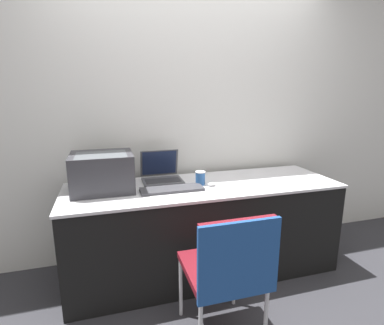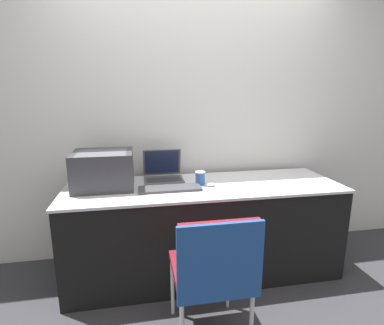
# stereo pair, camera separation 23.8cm
# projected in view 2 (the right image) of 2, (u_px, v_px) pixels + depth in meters

# --- Properties ---
(ground_plane) EXTENTS (14.00, 14.00, 0.00)m
(ground_plane) POSITION_uv_depth(u_px,v_px,m) (213.00, 295.00, 2.25)
(ground_plane) COLOR #333338
(wall_back) EXTENTS (8.00, 0.05, 2.60)m
(wall_back) POSITION_uv_depth(u_px,v_px,m) (194.00, 114.00, 2.70)
(wall_back) COLOR silver
(wall_back) RESTS_ON ground_plane
(table) EXTENTS (2.19, 0.70, 0.76)m
(table) POSITION_uv_depth(u_px,v_px,m) (204.00, 229.00, 2.49)
(table) COLOR black
(table) RESTS_ON ground_plane
(printer) EXTENTS (0.45, 0.38, 0.28)m
(printer) POSITION_uv_depth(u_px,v_px,m) (103.00, 168.00, 2.30)
(printer) COLOR #333338
(printer) RESTS_ON table
(laptop_left) EXTENTS (0.32, 0.30, 0.25)m
(laptop_left) POSITION_uv_depth(u_px,v_px,m) (163.00, 173.00, 2.53)
(laptop_left) COLOR #4C4C51
(laptop_left) RESTS_ON table
(external_keyboard) EXTENTS (0.48, 0.16, 0.02)m
(external_keyboard) POSITION_uv_depth(u_px,v_px,m) (170.00, 189.00, 2.28)
(external_keyboard) COLOR #3D3D42
(external_keyboard) RESTS_ON table
(coffee_cup) EXTENTS (0.08, 0.08, 0.11)m
(coffee_cup) POSITION_uv_depth(u_px,v_px,m) (200.00, 178.00, 2.39)
(coffee_cup) COLOR #285699
(coffee_cup) RESTS_ON table
(mouse) EXTENTS (0.07, 0.05, 0.03)m
(mouse) POSITION_uv_depth(u_px,v_px,m) (211.00, 185.00, 2.35)
(mouse) COLOR silver
(mouse) RESTS_ON table
(chair) EXTENTS (0.45, 0.49, 0.87)m
(chair) POSITION_uv_depth(u_px,v_px,m) (214.00, 267.00, 1.65)
(chair) COLOR maroon
(chair) RESTS_ON ground_plane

